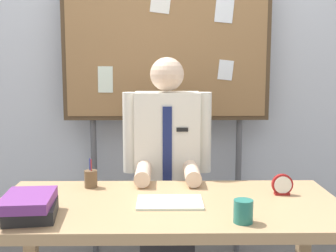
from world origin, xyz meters
TOP-DOWN VIEW (x-y plane):
  - back_wall at (0.00, 1.25)m, footprint 6.40×0.08m
  - desk at (0.00, 0.00)m, footprint 1.70×0.80m
  - person at (0.00, 0.63)m, footprint 0.55×0.56m
  - bulletin_board at (0.00, 1.05)m, footprint 1.46×0.09m
  - book_stack at (-0.61, -0.21)m, footprint 0.25×0.31m
  - open_notebook at (0.01, -0.02)m, footprint 0.32×0.22m
  - desk_clock at (0.59, 0.12)m, footprint 0.11×0.04m
  - coffee_mug at (0.31, -0.28)m, footprint 0.08×0.08m
  - pen_holder at (-0.42, 0.27)m, footprint 0.07×0.07m

SIDE VIEW (x-z plane):
  - desk at x=0.00m, z-range 0.28..1.02m
  - person at x=0.00m, z-range -0.05..1.40m
  - open_notebook at x=0.01m, z-range 0.73..0.75m
  - pen_holder at x=-0.42m, z-range 0.70..0.86m
  - desk_clock at x=0.59m, z-range 0.73..0.84m
  - coffee_mug at x=0.31m, z-range 0.73..0.83m
  - book_stack at x=-0.61m, z-range 0.74..0.84m
  - back_wall at x=0.00m, z-range 0.00..2.70m
  - bulletin_board at x=0.00m, z-range 0.48..2.59m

